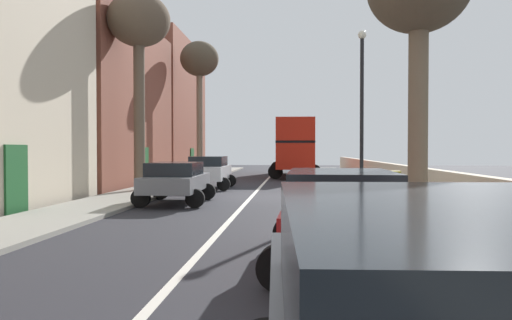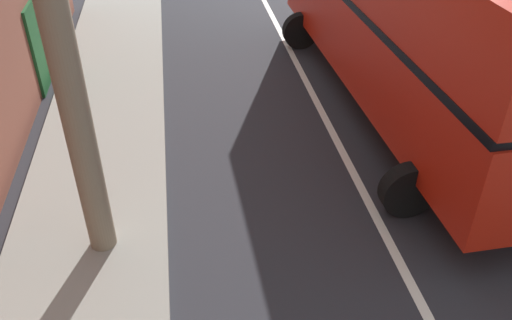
% 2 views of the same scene
% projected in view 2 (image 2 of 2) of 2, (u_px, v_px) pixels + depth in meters
% --- Properties ---
extents(double_decker_bus, '(3.77, 11.04, 4.06)m').
position_uv_depth(double_decker_bus, '(407.00, 7.00, 11.29)').
color(double_decker_bus, '#B21C0D').
rests_on(double_decker_bus, ground).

